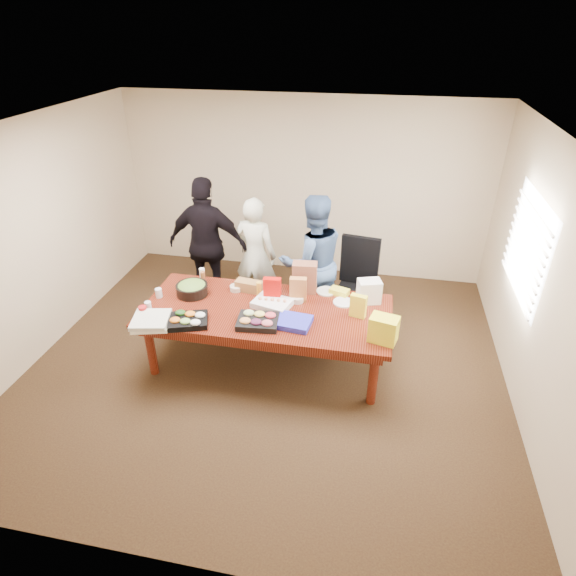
% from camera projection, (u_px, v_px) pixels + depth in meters
% --- Properties ---
extents(floor, '(5.50, 5.00, 0.02)m').
position_uv_depth(floor, '(268.00, 362.00, 5.74)').
color(floor, '#47301E').
rests_on(floor, ground).
extents(ceiling, '(5.50, 5.00, 0.02)m').
position_uv_depth(ceiling, '(261.00, 130.00, 4.37)').
color(ceiling, white).
rests_on(ceiling, wall_back).
extents(wall_back, '(5.50, 0.04, 2.70)m').
position_uv_depth(wall_back, '(304.00, 188.00, 7.18)').
color(wall_back, beige).
rests_on(wall_back, floor).
extents(wall_front, '(5.50, 0.04, 2.70)m').
position_uv_depth(wall_front, '(170.00, 442.00, 2.94)').
color(wall_front, beige).
rests_on(wall_front, floor).
extents(wall_left, '(0.04, 5.00, 2.70)m').
position_uv_depth(wall_left, '(35.00, 241.00, 5.52)').
color(wall_left, beige).
rests_on(wall_left, floor).
extents(wall_right, '(0.04, 5.00, 2.70)m').
position_uv_depth(wall_right, '(541.00, 287.00, 4.59)').
color(wall_right, beige).
rests_on(wall_right, floor).
extents(window_panel, '(0.03, 1.40, 1.10)m').
position_uv_depth(window_panel, '(527.00, 247.00, 5.03)').
color(window_panel, white).
rests_on(window_panel, wall_right).
extents(window_blinds, '(0.04, 1.36, 1.00)m').
position_uv_depth(window_blinds, '(523.00, 247.00, 5.04)').
color(window_blinds, beige).
rests_on(window_blinds, wall_right).
extents(conference_table, '(2.80, 1.20, 0.75)m').
position_uv_depth(conference_table, '(267.00, 336.00, 5.55)').
color(conference_table, '#4C1C0F').
rests_on(conference_table, floor).
extents(office_chair, '(0.68, 0.68, 1.17)m').
position_uv_depth(office_chair, '(357.00, 291.00, 6.04)').
color(office_chair, black).
rests_on(office_chair, floor).
extents(person_center, '(0.64, 0.47, 1.63)m').
position_uv_depth(person_center, '(255.00, 255.00, 6.40)').
color(person_center, beige).
rests_on(person_center, floor).
extents(person_right, '(1.08, 0.99, 1.79)m').
position_uv_depth(person_right, '(312.00, 262.00, 6.06)').
color(person_right, '#3E5982').
rests_on(person_right, floor).
extents(person_left, '(1.10, 0.47, 1.86)m').
position_uv_depth(person_left, '(208.00, 245.00, 6.43)').
color(person_left, black).
rests_on(person_left, floor).
extents(veggie_tray, '(0.49, 0.44, 0.06)m').
position_uv_depth(veggie_tray, '(188.00, 321.00, 5.10)').
color(veggie_tray, black).
rests_on(veggie_tray, conference_table).
extents(fruit_tray, '(0.47, 0.38, 0.07)m').
position_uv_depth(fruit_tray, '(258.00, 321.00, 5.09)').
color(fruit_tray, black).
rests_on(fruit_tray, conference_table).
extents(sheet_cake, '(0.48, 0.41, 0.07)m').
position_uv_depth(sheet_cake, '(272.00, 303.00, 5.40)').
color(sheet_cake, white).
rests_on(sheet_cake, conference_table).
extents(salad_bowl, '(0.45, 0.45, 0.12)m').
position_uv_depth(salad_bowl, '(192.00, 289.00, 5.62)').
color(salad_bowl, black).
rests_on(salad_bowl, conference_table).
extents(chip_bag_blue, '(0.44, 0.35, 0.06)m').
position_uv_depth(chip_bag_blue, '(292.00, 322.00, 5.09)').
color(chip_bag_blue, '#2C2FC5').
rests_on(chip_bag_blue, conference_table).
extents(chip_bag_red, '(0.21, 0.10, 0.29)m').
position_uv_depth(chip_bag_red, '(272.00, 290.00, 5.45)').
color(chip_bag_red, red).
rests_on(chip_bag_red, conference_table).
extents(chip_bag_yellow, '(0.19, 0.11, 0.27)m').
position_uv_depth(chip_bag_yellow, '(358.00, 306.00, 5.17)').
color(chip_bag_yellow, yellow).
rests_on(chip_bag_yellow, conference_table).
extents(chip_bag_orange, '(0.20, 0.11, 0.30)m').
position_uv_depth(chip_bag_orange, '(298.00, 290.00, 5.44)').
color(chip_bag_orange, '#C47638').
rests_on(chip_bag_orange, conference_table).
extents(mayo_jar, '(0.11, 0.11, 0.15)m').
position_uv_depth(mayo_jar, '(296.00, 284.00, 5.70)').
color(mayo_jar, silver).
rests_on(mayo_jar, conference_table).
extents(mustard_bottle, '(0.07, 0.07, 0.17)m').
position_uv_depth(mustard_bottle, '(259.00, 289.00, 5.59)').
color(mustard_bottle, gold).
rests_on(mustard_bottle, conference_table).
extents(dressing_bottle, '(0.06, 0.06, 0.18)m').
position_uv_depth(dressing_bottle, '(203.00, 279.00, 5.79)').
color(dressing_bottle, brown).
rests_on(dressing_bottle, conference_table).
extents(ranch_bottle, '(0.08, 0.08, 0.20)m').
position_uv_depth(ranch_bottle, '(202.00, 276.00, 5.84)').
color(ranch_bottle, white).
rests_on(ranch_bottle, conference_table).
extents(banana_bunch, '(0.25, 0.19, 0.07)m').
position_uv_depth(banana_bunch, '(339.00, 292.00, 5.63)').
color(banana_bunch, '#FFF736').
rests_on(banana_bunch, conference_table).
extents(bread_loaf, '(0.34, 0.18, 0.13)m').
position_uv_depth(bread_loaf, '(249.00, 286.00, 5.68)').
color(bread_loaf, olive).
rests_on(bread_loaf, conference_table).
extents(kraft_bag, '(0.30, 0.19, 0.37)m').
position_uv_depth(kraft_bag, '(305.00, 277.00, 5.62)').
color(kraft_bag, brown).
rests_on(kraft_bag, conference_table).
extents(red_cup, '(0.09, 0.09, 0.12)m').
position_uv_depth(red_cup, '(143.00, 311.00, 5.22)').
color(red_cup, '#B31718').
rests_on(red_cup, conference_table).
extents(clear_cup_a, '(0.09, 0.09, 0.10)m').
position_uv_depth(clear_cup_a, '(148.00, 306.00, 5.33)').
color(clear_cup_a, silver).
rests_on(clear_cup_a, conference_table).
extents(clear_cup_b, '(0.09, 0.09, 0.11)m').
position_uv_depth(clear_cup_b, '(159.00, 293.00, 5.56)').
color(clear_cup_b, white).
rests_on(clear_cup_b, conference_table).
extents(pizza_box_lower, '(0.47, 0.47, 0.04)m').
position_uv_depth(pizza_box_lower, '(152.00, 322.00, 5.10)').
color(pizza_box_lower, white).
rests_on(pizza_box_lower, conference_table).
extents(pizza_box_upper, '(0.45, 0.45, 0.04)m').
position_uv_depth(pizza_box_upper, '(151.00, 320.00, 5.06)').
color(pizza_box_upper, beige).
rests_on(pizza_box_upper, pizza_box_lower).
extents(plate_a, '(0.28, 0.28, 0.01)m').
position_uv_depth(plate_a, '(343.00, 302.00, 5.48)').
color(plate_a, silver).
rests_on(plate_a, conference_table).
extents(plate_b, '(0.28, 0.28, 0.01)m').
position_uv_depth(plate_b, '(326.00, 291.00, 5.69)').
color(plate_b, silver).
rests_on(plate_b, conference_table).
extents(dip_bowl_a, '(0.19, 0.19, 0.06)m').
position_uv_depth(dip_bowl_a, '(297.00, 299.00, 5.49)').
color(dip_bowl_a, beige).
rests_on(dip_bowl_a, conference_table).
extents(dip_bowl_b, '(0.18, 0.18, 0.06)m').
position_uv_depth(dip_bowl_b, '(236.00, 288.00, 5.72)').
color(dip_bowl_b, beige).
rests_on(dip_bowl_b, conference_table).
extents(grocery_bag_white, '(0.30, 0.25, 0.27)m').
position_uv_depth(grocery_bag_white, '(369.00, 291.00, 5.44)').
color(grocery_bag_white, white).
rests_on(grocery_bag_white, conference_table).
extents(grocery_bag_yellow, '(0.32, 0.25, 0.28)m').
position_uv_depth(grocery_bag_yellow, '(384.00, 329.00, 4.78)').
color(grocery_bag_yellow, yellow).
rests_on(grocery_bag_yellow, conference_table).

